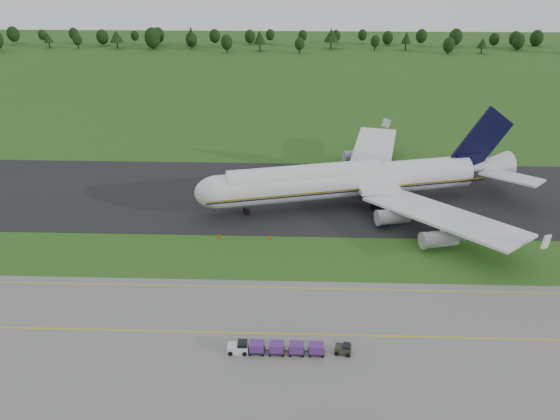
{
  "coord_description": "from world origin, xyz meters",
  "views": [
    {
      "loc": [
        1.71,
        -86.09,
        51.16
      ],
      "look_at": [
        -1.37,
        2.0,
        8.64
      ],
      "focal_mm": 35.0,
      "sensor_mm": 36.0,
      "label": 1
    }
  ],
  "objects_px": {
    "baggage_train": "(274,348)",
    "edge_markers": "(245,237)",
    "aircraft": "(353,180)",
    "utility_cart": "(343,350)"
  },
  "relations": [
    {
      "from": "edge_markers",
      "to": "baggage_train",
      "type": "bearing_deg",
      "value": -77.71
    },
    {
      "from": "aircraft",
      "to": "edge_markers",
      "type": "xyz_separation_m",
      "value": [
        -22.14,
        -16.65,
        -5.54
      ]
    },
    {
      "from": "baggage_train",
      "to": "edge_markers",
      "type": "xyz_separation_m",
      "value": [
        -7.22,
        33.17,
        -0.66
      ]
    },
    {
      "from": "baggage_train",
      "to": "edge_markers",
      "type": "bearing_deg",
      "value": 102.29
    },
    {
      "from": "aircraft",
      "to": "utility_cart",
      "type": "relative_size",
      "value": 29.99
    },
    {
      "from": "aircraft",
      "to": "baggage_train",
      "type": "bearing_deg",
      "value": -106.67
    },
    {
      "from": "baggage_train",
      "to": "utility_cart",
      "type": "height_order",
      "value": "baggage_train"
    },
    {
      "from": "aircraft",
      "to": "edge_markers",
      "type": "relative_size",
      "value": 6.91
    },
    {
      "from": "aircraft",
      "to": "baggage_train",
      "type": "xyz_separation_m",
      "value": [
        -14.92,
        -49.83,
        -4.88
      ]
    },
    {
      "from": "baggage_train",
      "to": "utility_cart",
      "type": "bearing_deg",
      "value": 1.55
    }
  ]
}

